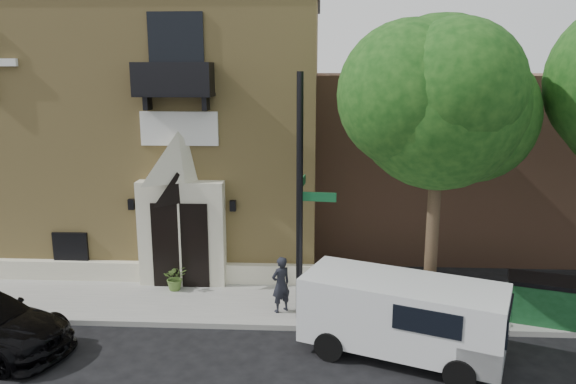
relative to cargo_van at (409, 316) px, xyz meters
name	(u,v)px	position (x,y,z in m)	size (l,w,h in m)	color
ground	(198,329)	(-5.24, 1.21, -1.05)	(120.00, 120.00, 0.00)	black
sidewalk	(243,303)	(-4.24, 2.71, -0.97)	(42.00, 3.00, 0.15)	gray
church	(160,121)	(-8.23, 9.16, 3.59)	(12.20, 11.01, 9.30)	tan
neighbour_building	(545,157)	(6.76, 10.21, 2.15)	(18.00, 8.00, 6.40)	brown
street_tree_left	(442,101)	(0.78, 1.56, 4.82)	(4.97, 4.38, 7.77)	#38281C
cargo_van	(409,316)	(0.00, 0.00, 0.00)	(4.92, 3.39, 1.87)	silver
street_sign	(300,199)	(-2.59, 1.74, 2.33)	(1.02, 1.06, 6.42)	black
fire_hydrant	(476,311)	(1.93, 1.41, -0.47)	(0.49, 0.39, 0.86)	#B53513
dumpster	(543,299)	(3.76, 1.92, -0.31)	(1.98, 1.48, 1.15)	#103B19
planter	(175,277)	(-6.37, 3.42, -0.51)	(0.69, 0.60, 0.77)	#527330
pedestrian_near	(281,284)	(-3.12, 2.07, -0.12)	(0.57, 0.37, 1.56)	black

